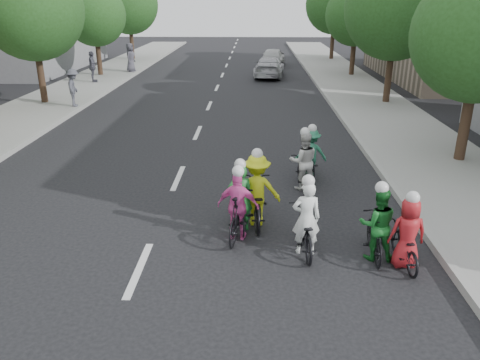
{
  "coord_description": "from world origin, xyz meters",
  "views": [
    {
      "loc": [
        2.21,
        -7.81,
        4.93
      ],
      "look_at": [
        1.91,
        2.31,
        1.0
      ],
      "focal_mm": 35.0,
      "sensor_mm": 36.0,
      "label": 1
    }
  ],
  "objects_px": {
    "spectator_1": "(92,67)",
    "spectator_2": "(130,57)",
    "cyclist_0": "(305,227)",
    "follow_car_trail": "(273,57)",
    "cyclist_1": "(376,229)",
    "cyclist_5": "(240,204)",
    "follow_car_lead": "(269,67)",
    "cyclist_7": "(311,156)",
    "cyclist_4": "(406,240)",
    "cyclist_2": "(257,196)",
    "cyclist_6": "(303,167)",
    "spectator_0": "(74,88)",
    "cyclist_3": "(238,211)"
  },
  "relations": [
    {
      "from": "spectator_1",
      "to": "spectator_2",
      "type": "height_order",
      "value": "spectator_2"
    },
    {
      "from": "cyclist_0",
      "to": "follow_car_trail",
      "type": "distance_m",
      "value": 29.06
    },
    {
      "from": "cyclist_1",
      "to": "cyclist_5",
      "type": "height_order",
      "value": "cyclist_5"
    },
    {
      "from": "follow_car_lead",
      "to": "cyclist_0",
      "type": "bearing_deg",
      "value": 95.96
    },
    {
      "from": "cyclist_7",
      "to": "follow_car_trail",
      "type": "relative_size",
      "value": 0.39
    },
    {
      "from": "spectator_1",
      "to": "cyclist_4",
      "type": "bearing_deg",
      "value": -166.89
    },
    {
      "from": "cyclist_2",
      "to": "spectator_1",
      "type": "distance_m",
      "value": 21.3
    },
    {
      "from": "cyclist_1",
      "to": "follow_car_trail",
      "type": "distance_m",
      "value": 29.27
    },
    {
      "from": "cyclist_2",
      "to": "cyclist_7",
      "type": "height_order",
      "value": "cyclist_2"
    },
    {
      "from": "cyclist_2",
      "to": "follow_car_trail",
      "type": "relative_size",
      "value": 0.47
    },
    {
      "from": "cyclist_1",
      "to": "spectator_1",
      "type": "height_order",
      "value": "spectator_1"
    },
    {
      "from": "cyclist_1",
      "to": "spectator_1",
      "type": "bearing_deg",
      "value": -55.1
    },
    {
      "from": "cyclist_7",
      "to": "spectator_1",
      "type": "xyz_separation_m",
      "value": [
        -11.56,
        15.67,
        0.46
      ]
    },
    {
      "from": "cyclist_1",
      "to": "follow_car_lead",
      "type": "bearing_deg",
      "value": -82.8
    },
    {
      "from": "cyclist_6",
      "to": "cyclist_2",
      "type": "bearing_deg",
      "value": 55.46
    },
    {
      "from": "cyclist_0",
      "to": "spectator_0",
      "type": "bearing_deg",
      "value": -56.17
    },
    {
      "from": "cyclist_4",
      "to": "spectator_2",
      "type": "distance_m",
      "value": 27.7
    },
    {
      "from": "follow_car_lead",
      "to": "cyclist_4",
      "type": "bearing_deg",
      "value": 100.52
    },
    {
      "from": "cyclist_5",
      "to": "follow_car_trail",
      "type": "height_order",
      "value": "cyclist_5"
    },
    {
      "from": "follow_car_trail",
      "to": "spectator_0",
      "type": "distance_m",
      "value": 18.72
    },
    {
      "from": "cyclist_6",
      "to": "follow_car_lead",
      "type": "height_order",
      "value": "cyclist_6"
    },
    {
      "from": "cyclist_2",
      "to": "cyclist_7",
      "type": "bearing_deg",
      "value": -119.38
    },
    {
      "from": "cyclist_5",
      "to": "spectator_1",
      "type": "relative_size",
      "value": 0.92
    },
    {
      "from": "follow_car_lead",
      "to": "follow_car_trail",
      "type": "distance_m",
      "value": 5.7
    },
    {
      "from": "spectator_1",
      "to": "follow_car_lead",
      "type": "bearing_deg",
      "value": -92.28
    },
    {
      "from": "follow_car_lead",
      "to": "spectator_0",
      "type": "xyz_separation_m",
      "value": [
        -9.51,
        -10.16,
        0.36
      ]
    },
    {
      "from": "cyclist_2",
      "to": "cyclist_3",
      "type": "bearing_deg",
      "value": 59.02
    },
    {
      "from": "cyclist_5",
      "to": "cyclist_7",
      "type": "bearing_deg",
      "value": -127.31
    },
    {
      "from": "cyclist_4",
      "to": "spectator_0",
      "type": "height_order",
      "value": "spectator_0"
    },
    {
      "from": "cyclist_1",
      "to": "cyclist_7",
      "type": "xyz_separation_m",
      "value": [
        -0.8,
        4.66,
        -0.01
      ]
    },
    {
      "from": "follow_car_lead",
      "to": "cyclist_3",
      "type": "bearing_deg",
      "value": 92.45
    },
    {
      "from": "cyclist_5",
      "to": "cyclist_2",
      "type": "bearing_deg",
      "value": -149.04
    },
    {
      "from": "cyclist_3",
      "to": "cyclist_0",
      "type": "bearing_deg",
      "value": 167.78
    },
    {
      "from": "cyclist_0",
      "to": "spectator_1",
      "type": "height_order",
      "value": "spectator_1"
    },
    {
      "from": "cyclist_2",
      "to": "cyclist_7",
      "type": "distance_m",
      "value": 3.53
    },
    {
      "from": "cyclist_2",
      "to": "cyclist_3",
      "type": "distance_m",
      "value": 0.84
    },
    {
      "from": "spectator_1",
      "to": "spectator_2",
      "type": "distance_m",
      "value": 4.66
    },
    {
      "from": "cyclist_3",
      "to": "cyclist_4",
      "type": "relative_size",
      "value": 1.13
    },
    {
      "from": "cyclist_0",
      "to": "cyclist_2",
      "type": "bearing_deg",
      "value": -54.96
    },
    {
      "from": "cyclist_4",
      "to": "cyclist_7",
      "type": "distance_m",
      "value": 5.11
    },
    {
      "from": "cyclist_0",
      "to": "spectator_2",
      "type": "relative_size",
      "value": 0.91
    },
    {
      "from": "cyclist_4",
      "to": "spectator_2",
      "type": "xyz_separation_m",
      "value": [
        -11.66,
        25.12,
        0.56
      ]
    },
    {
      "from": "follow_car_lead",
      "to": "spectator_0",
      "type": "relative_size",
      "value": 2.6
    },
    {
      "from": "cyclist_4",
      "to": "cyclist_7",
      "type": "relative_size",
      "value": 1.0
    },
    {
      "from": "follow_car_lead",
      "to": "follow_car_trail",
      "type": "xyz_separation_m",
      "value": [
        0.46,
        5.68,
        0.04
      ]
    },
    {
      "from": "cyclist_2",
      "to": "cyclist_6",
      "type": "height_order",
      "value": "cyclist_2"
    },
    {
      "from": "cyclist_2",
      "to": "spectator_1",
      "type": "xyz_separation_m",
      "value": [
        -9.96,
        18.82,
        0.4
      ]
    },
    {
      "from": "cyclist_3",
      "to": "follow_car_trail",
      "type": "distance_m",
      "value": 28.53
    },
    {
      "from": "follow_car_trail",
      "to": "spectator_1",
      "type": "height_order",
      "value": "spectator_1"
    },
    {
      "from": "cyclist_4",
      "to": "cyclist_7",
      "type": "bearing_deg",
      "value": -77.3
    }
  ]
}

